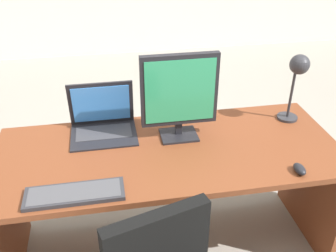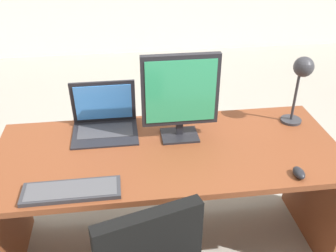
{
  "view_description": "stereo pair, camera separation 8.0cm",
  "coord_description": "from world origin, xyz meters",
  "px_view_note": "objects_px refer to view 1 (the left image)",
  "views": [
    {
      "loc": [
        -0.3,
        -1.63,
        1.85
      ],
      "look_at": [
        0.0,
        0.04,
        0.84
      ],
      "focal_mm": 40.91,
      "sensor_mm": 36.0,
      "label": 1
    },
    {
      "loc": [
        -0.22,
        -1.64,
        1.85
      ],
      "look_at": [
        0.0,
        0.04,
        0.84
      ],
      "focal_mm": 40.91,
      "sensor_mm": 36.0,
      "label": 2
    }
  ],
  "objects_px": {
    "mouse": "(300,169)",
    "desk_lamp": "(297,73)",
    "desk": "(168,175)",
    "monitor": "(179,93)",
    "laptop": "(102,117)",
    "keyboard": "(75,194)"
  },
  "relations": [
    {
      "from": "laptop",
      "to": "desk_lamp",
      "type": "height_order",
      "value": "desk_lamp"
    },
    {
      "from": "monitor",
      "to": "mouse",
      "type": "relative_size",
      "value": 5.34
    },
    {
      "from": "laptop",
      "to": "desk_lamp",
      "type": "bearing_deg",
      "value": -4.85
    },
    {
      "from": "keyboard",
      "to": "monitor",
      "type": "bearing_deg",
      "value": 36.09
    },
    {
      "from": "desk_lamp",
      "to": "laptop",
      "type": "bearing_deg",
      "value": 175.15
    },
    {
      "from": "desk",
      "to": "mouse",
      "type": "xyz_separation_m",
      "value": [
        0.58,
        -0.36,
        0.23
      ]
    },
    {
      "from": "mouse",
      "to": "desk_lamp",
      "type": "relative_size",
      "value": 0.22
    },
    {
      "from": "desk",
      "to": "laptop",
      "type": "xyz_separation_m",
      "value": [
        -0.33,
        0.21,
        0.29
      ]
    },
    {
      "from": "desk",
      "to": "monitor",
      "type": "xyz_separation_m",
      "value": [
        0.08,
        0.07,
        0.47
      ]
    },
    {
      "from": "monitor",
      "to": "laptop",
      "type": "xyz_separation_m",
      "value": [
        -0.41,
        0.15,
        -0.18
      ]
    },
    {
      "from": "monitor",
      "to": "mouse",
      "type": "height_order",
      "value": "monitor"
    },
    {
      "from": "keyboard",
      "to": "laptop",
      "type": "bearing_deg",
      "value": 75.2
    },
    {
      "from": "mouse",
      "to": "keyboard",
      "type": "bearing_deg",
      "value": 178.89
    },
    {
      "from": "laptop",
      "to": "desk_lamp",
      "type": "xyz_separation_m",
      "value": [
        1.08,
        -0.09,
        0.22
      ]
    },
    {
      "from": "monitor",
      "to": "desk_lamp",
      "type": "distance_m",
      "value": 0.68
    },
    {
      "from": "monitor",
      "to": "laptop",
      "type": "bearing_deg",
      "value": 160.26
    },
    {
      "from": "laptop",
      "to": "keyboard",
      "type": "distance_m",
      "value": 0.57
    },
    {
      "from": "desk",
      "to": "mouse",
      "type": "relative_size",
      "value": 20.36
    },
    {
      "from": "laptop",
      "to": "mouse",
      "type": "relative_size",
      "value": 4.05
    },
    {
      "from": "monitor",
      "to": "keyboard",
      "type": "bearing_deg",
      "value": -143.91
    },
    {
      "from": "monitor",
      "to": "desk_lamp",
      "type": "xyz_separation_m",
      "value": [
        0.68,
        0.05,
        0.04
      ]
    },
    {
      "from": "laptop",
      "to": "mouse",
      "type": "xyz_separation_m",
      "value": [
        0.91,
        -0.57,
        -0.06
      ]
    }
  ]
}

